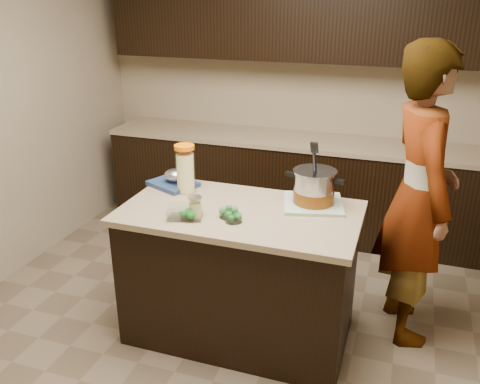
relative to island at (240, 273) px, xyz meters
The scene contains 13 objects.
ground_plane 0.45m from the island, ahead, with size 4.00×4.00×0.00m, color brown.
room_shell 1.26m from the island, ahead, with size 4.04×4.04×2.72m.
back_cabinets 1.81m from the island, 90.00° to the left, with size 3.60×0.63×2.33m.
island is the anchor object (origin of this frame).
dish_towel 0.65m from the island, 28.81° to the left, with size 0.36×0.36×0.02m, color #5B8764.
stock_pot 0.73m from the island, 28.79° to the left, with size 0.38×0.30×0.38m.
lemonade_pitcher 0.76m from the island, 158.30° to the left, with size 0.16×0.16×0.32m.
mason_jar 0.58m from the island, 140.96° to the right, with size 0.09×0.09×0.14m.
broccoli_tub_left 0.49m from the island, 104.95° to the right, with size 0.12×0.12×0.05m.
broccoli_tub_right 0.50m from the island, 83.92° to the right, with size 0.13×0.13×0.05m.
broccoli_tub_rect 0.59m from the island, 143.26° to the right, with size 0.24×0.20×0.07m.
blue_tray 0.78m from the island, 156.50° to the left, with size 0.37×0.34×0.12m.
person 1.22m from the island, 22.40° to the left, with size 0.70×0.46×1.91m, color gray.
Camera 1 is at (0.92, -2.70, 2.16)m, focal length 38.00 mm.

